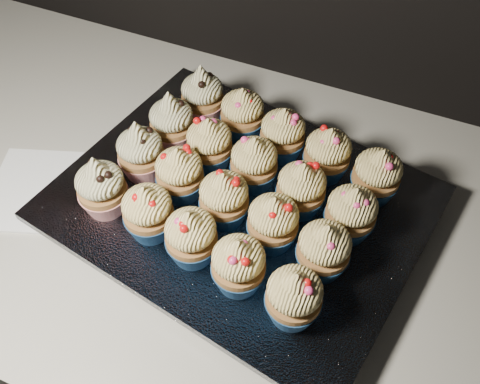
{
  "coord_description": "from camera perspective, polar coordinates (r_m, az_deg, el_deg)",
  "views": [
    {
      "loc": [
        0.04,
        1.29,
        1.49
      ],
      "look_at": [
        -0.13,
        1.69,
        0.95
      ],
      "focal_mm": 40.0,
      "sensor_mm": 36.0,
      "label": 1
    }
  ],
  "objects": [
    {
      "name": "cabinet",
      "position": [
        1.13,
        6.7,
        -18.73
      ],
      "size": [
        2.4,
        0.6,
        0.86
      ],
      "primitive_type": "cube",
      "color": "black",
      "rests_on": "ground"
    },
    {
      "name": "worktop",
      "position": [
        0.73,
        9.91,
        -6.23
      ],
      "size": [
        2.44,
        0.64,
        0.04
      ],
      "primitive_type": "cube",
      "color": "beige",
      "rests_on": "cabinet"
    },
    {
      "name": "napkin",
      "position": [
        0.8,
        -20.24,
        0.21
      ],
      "size": [
        0.19,
        0.19,
        0.0
      ],
      "primitive_type": "cube",
      "rotation": [
        0.0,
        0.0,
        0.34
      ],
      "color": "white",
      "rests_on": "worktop"
    },
    {
      "name": "baking_tray",
      "position": [
        0.72,
        0.0,
        -1.96
      ],
      "size": [
        0.47,
        0.39,
        0.02
      ],
      "primitive_type": "cube",
      "rotation": [
        0.0,
        0.0,
        -0.17
      ],
      "color": "black",
      "rests_on": "worktop"
    },
    {
      "name": "foil_lining",
      "position": [
        0.71,
        0.0,
        -1.13
      ],
      "size": [
        0.52,
        0.43,
        0.01
      ],
      "primitive_type": "cube",
      "rotation": [
        0.0,
        0.0,
        -0.17
      ],
      "color": "silver",
      "rests_on": "baking_tray"
    },
    {
      "name": "cupcake_0",
      "position": [
        0.69,
        -14.58,
        0.5
      ],
      "size": [
        0.06,
        0.06,
        0.1
      ],
      "color": "#B1181D",
      "rests_on": "foil_lining"
    },
    {
      "name": "cupcake_1",
      "position": [
        0.65,
        -9.77,
        -2.1
      ],
      "size": [
        0.06,
        0.06,
        0.08
      ],
      "color": "navy",
      "rests_on": "foil_lining"
    },
    {
      "name": "cupcake_2",
      "position": [
        0.62,
        -5.22,
        -4.75
      ],
      "size": [
        0.06,
        0.06,
        0.08
      ],
      "color": "navy",
      "rests_on": "foil_lining"
    },
    {
      "name": "cupcake_3",
      "position": [
        0.6,
        -0.16,
        -7.75
      ],
      "size": [
        0.06,
        0.06,
        0.08
      ],
      "color": "navy",
      "rests_on": "foil_lining"
    },
    {
      "name": "cupcake_4",
      "position": [
        0.58,
        5.77,
        -11.07
      ],
      "size": [
        0.06,
        0.06,
        0.08
      ],
      "color": "navy",
      "rests_on": "foil_lining"
    },
    {
      "name": "cupcake_5",
      "position": [
        0.72,
        -10.55,
        4.24
      ],
      "size": [
        0.06,
        0.06,
        0.1
      ],
      "color": "#B1181D",
      "rests_on": "foil_lining"
    },
    {
      "name": "cupcake_6",
      "position": [
        0.69,
        -6.45,
        1.95
      ],
      "size": [
        0.06,
        0.06,
        0.08
      ],
      "color": "navy",
      "rests_on": "foil_lining"
    },
    {
      "name": "cupcake_7",
      "position": [
        0.66,
        -1.72,
        -0.69
      ],
      "size": [
        0.06,
        0.06,
        0.08
      ],
      "color": "navy",
      "rests_on": "foil_lining"
    },
    {
      "name": "cupcake_8",
      "position": [
        0.64,
        3.55,
        -3.22
      ],
      "size": [
        0.06,
        0.06,
        0.08
      ],
      "color": "navy",
      "rests_on": "foil_lining"
    },
    {
      "name": "cupcake_9",
      "position": [
        0.62,
        8.91,
        -6.1
      ],
      "size": [
        0.06,
        0.06,
        0.08
      ],
      "color": "navy",
      "rests_on": "foil_lining"
    },
    {
      "name": "cupcake_10",
      "position": [
        0.75,
        -7.28,
        7.41
      ],
      "size": [
        0.06,
        0.06,
        0.1
      ],
      "color": "#B1181D",
      "rests_on": "foil_lining"
    },
    {
      "name": "cupcake_11",
      "position": [
        0.72,
        -3.29,
        5.11
      ],
      "size": [
        0.06,
        0.06,
        0.08
      ],
      "color": "navy",
      "rests_on": "foil_lining"
    },
    {
      "name": "cupcake_12",
      "position": [
        0.69,
        1.5,
        3.09
      ],
      "size": [
        0.06,
        0.06,
        0.08
      ],
      "color": "navy",
      "rests_on": "foil_lining"
    },
    {
      "name": "cupcake_13",
      "position": [
        0.67,
        6.54,
        0.34
      ],
      "size": [
        0.06,
        0.06,
        0.08
      ],
      "color": "navy",
      "rests_on": "foil_lining"
    },
    {
      "name": "cupcake_14",
      "position": [
        0.66,
        11.75,
        -2.21
      ],
      "size": [
        0.06,
        0.06,
        0.08
      ],
      "color": "navy",
      "rests_on": "foil_lining"
    },
    {
      "name": "cupcake_15",
      "position": [
        0.79,
        -4.03,
        10.21
      ],
      "size": [
        0.06,
        0.06,
        0.1
      ],
      "color": "#B1181D",
      "rests_on": "foil_lining"
    },
    {
      "name": "cupcake_16",
      "position": [
        0.76,
        0.25,
        8.33
      ],
      "size": [
        0.06,
        0.06,
        0.08
      ],
      "color": "navy",
      "rests_on": "foil_lining"
    },
    {
      "name": "cupcake_17",
      "position": [
        0.73,
        4.57,
        6.17
      ],
      "size": [
        0.06,
        0.06,
        0.08
      ],
      "color": "navy",
      "rests_on": "foil_lining"
    },
    {
      "name": "cupcake_18",
      "position": [
        0.71,
        9.3,
        4.02
      ],
      "size": [
        0.06,
        0.06,
        0.08
      ],
      "color": "navy",
      "rests_on": "foil_lining"
    },
    {
      "name": "cupcake_19",
      "position": [
        0.7,
        14.36,
        1.74
      ],
      "size": [
        0.06,
        0.06,
        0.08
      ],
      "color": "navy",
      "rests_on": "foil_lining"
    }
  ]
}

